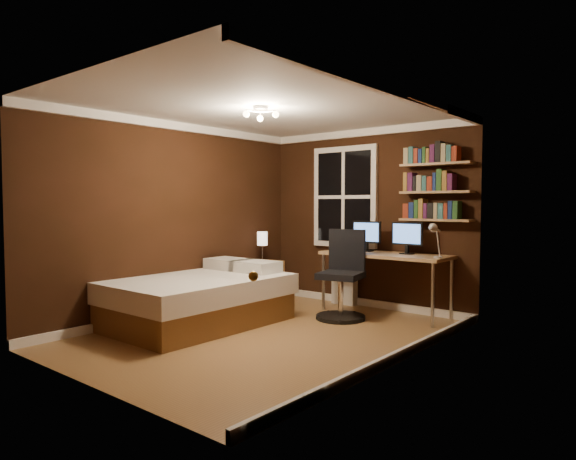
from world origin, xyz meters
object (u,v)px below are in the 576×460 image
Objects in this scene: bed at (197,299)px; desk_lamp at (435,240)px; nightstand at (262,282)px; bedside_lamp at (262,247)px; office_chair at (342,284)px; radiator at (345,285)px; desk at (385,258)px; monitor_left at (367,236)px; monitor_right at (407,238)px.

bed is 2.93m from desk_lamp.
desk_lamp is at bearing -3.93° from nightstand.
bed is 4.84× the size of bedside_lamp.
radiator is at bearing 108.34° from office_chair.
desk is (1.81, 0.40, 0.44)m from nightstand.
nightstand is at bearing -167.55° from desk.
nightstand is at bearing -148.42° from radiator.
monitor_left is (-0.33, 0.08, 0.27)m from desk.
monitor_right is (0.60, 0.00, 0.00)m from monitor_left.
radiator is 0.33× the size of desk.
desk is (1.81, 0.40, -0.08)m from bedside_lamp.
monitor_right reaches higher than bedside_lamp.
office_chair is at bearing -14.15° from nightstand.
bedside_lamp is 1.02× the size of monitor_right.
office_chair reaches higher than desk.
office_chair is (1.19, 1.37, 0.14)m from bed.
nightstand is 0.52m from bedside_lamp.
bed is at bearing -77.88° from bedside_lamp.
desk_lamp is 1.27m from office_chair.
bedside_lamp is 1.86m from desk.
nightstand is at bearing -175.49° from desk_lamp.
nightstand is (-0.33, 1.52, -0.00)m from bed.
desk_lamp reaches higher than monitor_left.
desk_lamp is (2.59, 0.20, 0.72)m from nightstand.
nightstand is 0.54× the size of office_chair.
office_chair reaches higher than radiator.
nightstand is 2.25m from monitor_right.
desk_lamp is at bearing 5.01° from office_chair.
bedside_lamp is 0.39× the size of office_chair.
nightstand is 0.36× the size of desk.
desk is 3.98× the size of monitor_left.
desk_lamp reaches higher than office_chair.
monitor_right is 1.02m from office_chair.
radiator is at bearing 161.79° from monitor_left.
office_chair is at bearing 48.96° from bed.
monitor_left is 0.60m from monitor_right.
monitor_right reaches higher than bed.
monitor_left is at bearing 59.94° from bed.
radiator is at bearing 163.36° from desk.
nightstand is 1.09× the size of radiator.
desk is (0.78, -0.23, 0.47)m from radiator.
nightstand reaches higher than radiator.
bed is 3.48× the size of nightstand.
radiator is at bearing 71.80° from bed.
monitor_right is at bearing 13.11° from bedside_lamp.
bedside_lamp is at bearing 102.02° from bed.
office_chair reaches higher than bedside_lamp.
desk is (1.48, 1.92, 0.44)m from bed.
office_chair reaches higher than bed.
desk is 0.39m from monitor_right.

